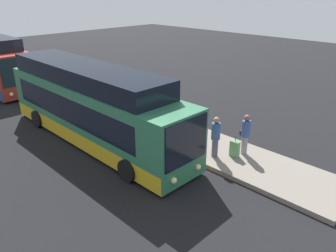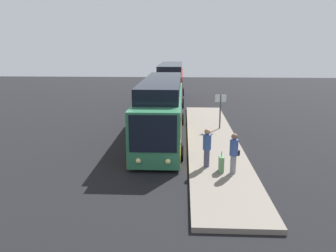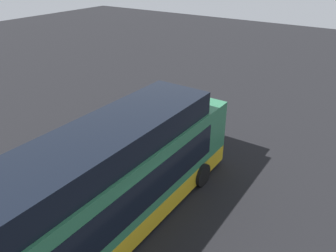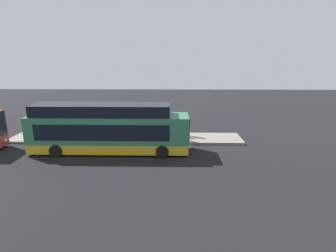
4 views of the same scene
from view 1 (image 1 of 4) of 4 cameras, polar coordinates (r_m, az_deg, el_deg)
ground at (r=15.98m, az=-10.97°, el=-3.09°), size 80.00×80.00×0.00m
platform at (r=17.67m, az=-2.83°, el=0.26°), size 20.00×2.96×0.19m
bus_lead at (r=15.94m, az=-13.06°, el=3.04°), size 11.89×2.73×3.65m
passenger_boarding at (r=13.89m, az=8.29°, el=-1.62°), size 0.52×0.52×1.81m
passenger_waiting at (r=14.38m, az=13.33°, el=-1.15°), size 0.62×0.57×1.81m
suitcase at (r=14.32m, az=11.53°, el=-3.90°), size 0.40×0.22×0.94m
sign_post at (r=19.36m, az=-6.43°, el=7.24°), size 0.10×0.74×2.36m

